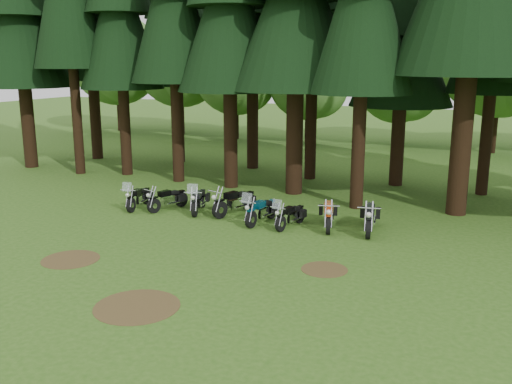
% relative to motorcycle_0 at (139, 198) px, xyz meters
% --- Properties ---
extents(ground, '(120.00, 120.00, 0.00)m').
position_rel_motorcycle_0_xyz_m(ground, '(4.84, -4.10, -0.44)').
color(ground, '#305C17').
rests_on(ground, ground).
extents(pine_back_4, '(4.94, 4.94, 13.78)m').
position_rel_motorcycle_0_xyz_m(pine_back_4, '(8.88, 9.15, 7.81)').
color(pine_back_4, black).
rests_on(pine_back_4, ground).
extents(decid_0, '(8.00, 7.78, 10.00)m').
position_rel_motorcycle_0_xyz_m(decid_0, '(-17.26, 21.16, 5.46)').
color(decid_0, black).
rests_on(decid_0, ground).
extents(decid_1, '(7.91, 7.69, 9.88)m').
position_rel_motorcycle_0_xyz_m(decid_1, '(-11.15, 21.66, 5.39)').
color(decid_1, black).
rests_on(decid_1, ground).
extents(decid_2, '(6.72, 6.53, 8.40)m').
position_rel_motorcycle_0_xyz_m(decid_2, '(-5.60, 20.68, 4.51)').
color(decid_2, black).
rests_on(decid_2, ground).
extents(decid_3, '(6.12, 5.95, 7.65)m').
position_rel_motorcycle_0_xyz_m(decid_3, '(0.12, 21.03, 4.07)').
color(decid_3, black).
rests_on(decid_3, ground).
extents(decid_4, '(5.93, 5.76, 7.41)m').
position_rel_motorcycle_0_xyz_m(decid_4, '(6.42, 22.22, 3.93)').
color(decid_4, black).
rests_on(decid_4, ground).
extents(decid_5, '(8.45, 8.21, 10.56)m').
position_rel_motorcycle_0_xyz_m(decid_5, '(13.13, 21.61, 5.79)').
color(decid_5, black).
rests_on(decid_5, ground).
extents(dirt_patch_0, '(1.80, 1.80, 0.01)m').
position_rel_motorcycle_0_xyz_m(dirt_patch_0, '(1.84, -6.10, -0.44)').
color(dirt_patch_0, '#4C3D1E').
rests_on(dirt_patch_0, ground).
extents(dirt_patch_1, '(1.40, 1.40, 0.01)m').
position_rel_motorcycle_0_xyz_m(dirt_patch_1, '(9.34, -3.60, -0.44)').
color(dirt_patch_1, '#4C3D1E').
rests_on(dirt_patch_1, ground).
extents(dirt_patch_2, '(2.20, 2.20, 0.01)m').
position_rel_motorcycle_0_xyz_m(dirt_patch_2, '(5.84, -8.10, -0.44)').
color(dirt_patch_2, '#4C3D1E').
rests_on(dirt_patch_2, ground).
extents(motorcycle_0, '(0.62, 2.10, 1.32)m').
position_rel_motorcycle_0_xyz_m(motorcycle_0, '(0.00, 0.00, 0.00)').
color(motorcycle_0, black).
rests_on(motorcycle_0, ground).
extents(motorcycle_1, '(0.77, 1.99, 0.84)m').
position_rel_motorcycle_0_xyz_m(motorcycle_1, '(1.25, 0.31, -0.02)').
color(motorcycle_1, black).
rests_on(motorcycle_1, ground).
extents(motorcycle_2, '(0.96, 2.21, 1.41)m').
position_rel_motorcycle_0_xyz_m(motorcycle_2, '(2.59, 0.53, 0.03)').
color(motorcycle_2, black).
rests_on(motorcycle_2, ground).
extents(motorcycle_3, '(0.92, 2.28, 0.96)m').
position_rel_motorcycle_0_xyz_m(motorcycle_3, '(4.12, 0.81, 0.05)').
color(motorcycle_3, black).
rests_on(motorcycle_3, ground).
extents(motorcycle_4, '(0.54, 2.23, 1.40)m').
position_rel_motorcycle_0_xyz_m(motorcycle_4, '(5.59, 0.12, 0.03)').
color(motorcycle_4, black).
rests_on(motorcycle_4, ground).
extents(motorcycle_5, '(0.58, 2.01, 1.26)m').
position_rel_motorcycle_0_xyz_m(motorcycle_5, '(6.80, 0.08, -0.02)').
color(motorcycle_5, black).
rests_on(motorcycle_5, ground).
extents(motorcycle_6, '(0.86, 2.27, 0.95)m').
position_rel_motorcycle_0_xyz_m(motorcycle_6, '(8.10, 0.61, 0.04)').
color(motorcycle_6, black).
rests_on(motorcycle_6, ground).
extents(motorcycle_7, '(0.65, 2.44, 1.00)m').
position_rel_motorcycle_0_xyz_m(motorcycle_7, '(9.61, 0.76, 0.07)').
color(motorcycle_7, black).
rests_on(motorcycle_7, ground).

